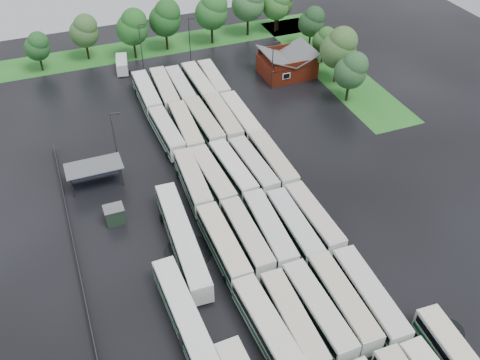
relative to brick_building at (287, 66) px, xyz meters
name	(u,v)px	position (x,y,z in m)	size (l,w,h in m)	color
ground	(259,253)	(-24.00, -42.77, -1.87)	(160.00, 160.00, 0.00)	black
brick_building	(287,66)	(0.00, 0.00, 0.00)	(10.07, 8.60, 5.39)	maroon
wash_shed	(94,167)	(-41.20, -20.74, 1.12)	(8.20, 4.20, 3.58)	#2D2D30
utility_hut	(115,215)	(-40.20, -30.17, -0.55)	(2.70, 2.20, 2.62)	black
grass_strip_north	(152,47)	(-22.00, 22.03, -1.86)	(80.00, 10.00, 0.01)	#21661E
grass_strip_east	(330,66)	(10.00, 0.03, -1.86)	(10.00, 50.00, 0.01)	#21661E
west_fence	(76,253)	(-46.20, -34.77, -1.27)	(0.10, 50.00, 1.20)	#2D2D30
bus_r1c0	(268,329)	(-28.30, -55.15, 0.16)	(3.45, 13.38, 3.69)	silver
bus_r1c1	(293,321)	(-25.29, -55.17, 0.09)	(2.94, 12.85, 3.57)	silver
bus_r1c2	(318,311)	(-22.08, -54.97, 0.13)	(3.01, 13.08, 3.63)	silver
bus_r1c3	(343,302)	(-18.88, -54.89, 0.13)	(3.02, 13.07, 3.62)	silver
bus_r1c4	(369,297)	(-15.73, -55.39, 0.18)	(3.28, 13.45, 3.72)	silver
bus_r2c0	(223,245)	(-28.51, -41.59, 0.16)	(2.93, 13.24, 3.68)	silver
bus_r2c1	(247,237)	(-25.18, -41.29, 0.08)	(2.74, 12.71, 3.53)	silver
bus_r2c2	(269,230)	(-22.03, -41.32, 0.17)	(3.42, 13.43, 3.71)	silver
bus_r2c3	(294,227)	(-18.69, -41.87, 0.10)	(2.95, 12.87, 3.57)	silver
bus_r2c4	(314,219)	(-15.57, -41.40, 0.08)	(2.89, 12.73, 3.53)	silver
bus_r3c0	(193,181)	(-28.26, -27.95, 0.10)	(3.34, 12.96, 3.57)	silver
bus_r3c1	(212,177)	(-25.32, -28.10, 0.10)	(3.15, 12.92, 3.57)	silver
bus_r3c2	(233,171)	(-21.93, -27.70, 0.08)	(3.30, 12.85, 3.54)	silver
bus_r3c3	(253,167)	(-18.78, -28.00, 0.09)	(3.21, 12.86, 3.55)	silver
bus_r3c4	(272,161)	(-15.54, -27.81, 0.15)	(2.84, 13.18, 3.67)	silver
bus_r4c0	(167,132)	(-28.42, -14.25, 0.06)	(3.11, 12.69, 3.51)	silver
bus_r4c1	(186,129)	(-25.24, -14.50, 0.17)	(3.38, 13.40, 3.70)	silver
bus_r4c2	(204,123)	(-21.93, -14.06, 0.15)	(3.15, 13.25, 3.67)	silver
bus_r4c3	(223,119)	(-18.62, -14.02, 0.18)	(3.05, 13.41, 3.72)	silver
bus_r4c4	(240,118)	(-15.63, -14.66, 0.16)	(2.83, 13.25, 3.69)	silver
bus_r5c0	(147,94)	(-28.54, -1.05, 0.15)	(3.00, 13.21, 3.67)	silver
bus_r5c1	(165,91)	(-25.19, -1.09, 0.18)	(3.37, 13.48, 3.72)	silver
bus_r5c2	(181,88)	(-22.15, -1.02, 0.09)	(2.88, 12.79, 3.55)	silver
bus_r5c3	(199,84)	(-18.64, -1.02, 0.15)	(2.92, 13.20, 3.67)	silver
bus_r5c4	(214,81)	(-15.63, -0.80, 0.09)	(3.12, 12.84, 3.55)	silver
artic_bus_west_b	(182,239)	(-33.05, -38.65, 0.15)	(3.61, 19.66, 3.63)	silver
artic_bus_west_c	(189,328)	(-36.16, -51.88, 0.10)	(3.40, 19.16, 3.54)	silver
minibus	(122,64)	(-30.17, 13.47, -0.43)	(3.21, 6.22, 2.59)	silver
tree_north_0	(38,46)	(-45.13, 19.43, 3.43)	(4.98, 4.98, 8.24)	black
tree_north_1	(84,31)	(-35.59, 21.19, 4.39)	(5.88, 5.88, 9.73)	black
tree_north_2	(133,27)	(-26.28, 18.06, 5.04)	(6.48, 6.48, 10.74)	black
tree_north_3	(166,18)	(-18.97, 19.52, 5.27)	(6.70, 6.70, 11.10)	black
tree_north_4	(212,10)	(-8.89, 18.97, 5.58)	(6.99, 6.99, 11.58)	black
tree_north_5	(249,2)	(0.03, 20.18, 5.82)	(7.21, 7.21, 11.94)	black
tree_north_6	(280,0)	(7.42, 20.17, 5.06)	(6.51, 6.51, 10.77)	black
tree_east_0	(352,70)	(6.23, -13.36, 4.36)	(5.85, 5.85, 9.69)	black
tree_east_1	(340,47)	(7.57, -6.39, 5.43)	(6.85, 6.85, 11.35)	#3C2A16
tree_east_2	(325,40)	(9.22, 2.02, 3.09)	(4.65, 4.65, 7.71)	black
tree_east_3	(312,21)	(10.10, 9.36, 4.02)	(5.52, 5.52, 9.14)	black
tree_east_4	(277,3)	(6.59, 19.62, 4.78)	(6.24, 6.24, 10.33)	black
lamp_post_ne	(273,62)	(-5.04, -4.30, 3.71)	(1.48, 0.29, 9.60)	#2D2D30
lamp_post_nw	(115,138)	(-37.17, -18.65, 4.00)	(1.56, 0.30, 10.11)	#2D2D30
lamp_post_back_w	(141,43)	(-25.86, 13.21, 3.48)	(1.42, 0.28, 9.21)	#2D2D30
lamp_post_back_e	(190,36)	(-15.85, 12.93, 3.39)	(1.39, 0.27, 9.06)	#2D2D30
puddle_1	(423,357)	(-13.47, -63.19, -1.86)	(4.42, 4.42, 0.01)	black
puddle_2	(188,252)	(-32.56, -39.34, -1.86)	(6.37, 6.37, 0.01)	black
puddle_3	(323,261)	(-16.96, -47.13, -1.86)	(3.73, 3.73, 0.01)	black
puddle_4	(449,330)	(-8.70, -61.48, -1.86)	(3.43, 3.43, 0.01)	black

